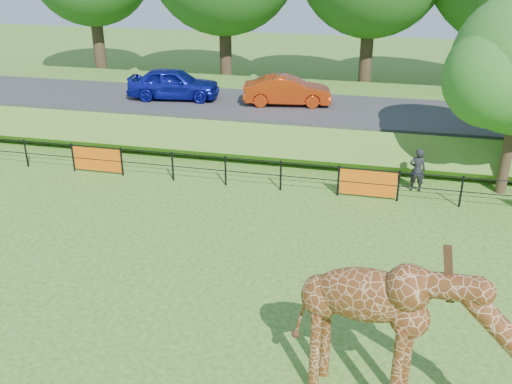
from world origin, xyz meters
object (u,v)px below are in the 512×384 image
giraffe (413,343)px  car_blue (174,83)px  visitor (417,170)px  car_red (287,91)px

giraffe → car_blue: 18.79m
car_blue → visitor: 11.91m
giraffe → car_red: 16.67m
giraffe → car_red: bearing=123.9°
giraffe → visitor: 10.79m
car_blue → visitor: car_blue is taller
giraffe → car_red: size_ratio=1.18×
car_blue → visitor: bearing=-121.7°
giraffe → car_red: giraffe is taller
visitor → giraffe: bearing=86.1°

